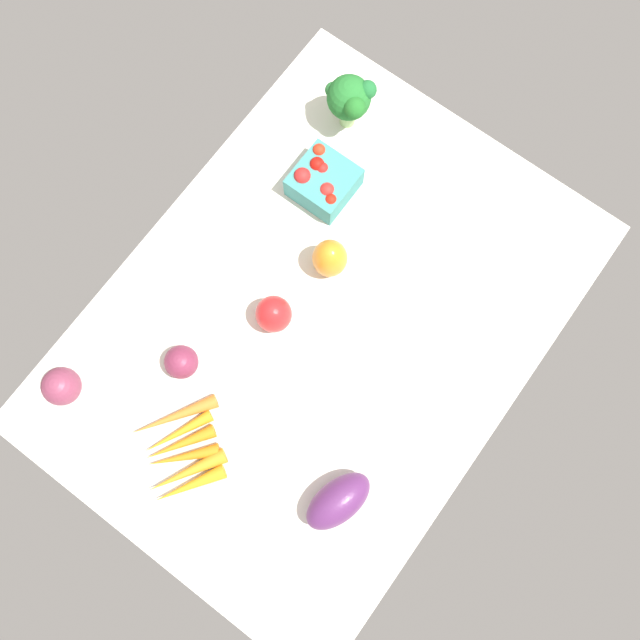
% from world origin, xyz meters
% --- Properties ---
extents(tablecloth, '(1.04, 0.76, 0.02)m').
position_xyz_m(tablecloth, '(0.00, 0.00, 0.01)').
color(tablecloth, silver).
rests_on(tablecloth, ground).
extents(berry_basket, '(0.11, 0.11, 0.07)m').
position_xyz_m(berry_basket, '(0.23, 0.16, 0.05)').
color(berry_basket, teal).
rests_on(berry_basket, tablecloth).
extents(red_onion_near_basket, '(0.07, 0.07, 0.07)m').
position_xyz_m(red_onion_near_basket, '(-0.38, 0.30, 0.06)').
color(red_onion_near_basket, '#853650').
rests_on(red_onion_near_basket, tablecloth).
extents(bell_pepper_red, '(0.09, 0.09, 0.08)m').
position_xyz_m(bell_pepper_red, '(-0.05, 0.07, 0.06)').
color(bell_pepper_red, red).
rests_on(bell_pepper_red, tablecloth).
extents(eggplant, '(0.15, 0.10, 0.07)m').
position_xyz_m(eggplant, '(-0.25, -0.22, 0.06)').
color(eggplant, '#5C2A62').
rests_on(eggplant, tablecloth).
extents(bell_pepper_orange, '(0.09, 0.09, 0.10)m').
position_xyz_m(bell_pepper_orange, '(0.10, 0.05, 0.07)').
color(bell_pepper_orange, orange).
rests_on(bell_pepper_orange, tablecloth).
extents(broccoli_head, '(0.09, 0.10, 0.13)m').
position_xyz_m(broccoli_head, '(0.37, 0.20, 0.11)').
color(broccoli_head, '#A3C47C').
rests_on(broccoli_head, tablecloth).
extents(red_onion_center, '(0.06, 0.06, 0.06)m').
position_xyz_m(red_onion_center, '(-0.22, 0.16, 0.05)').
color(red_onion_center, '#7D2B47').
rests_on(red_onion_center, tablecloth).
extents(carrot_bunch, '(0.22, 0.20, 0.03)m').
position_xyz_m(carrot_bunch, '(-0.34, 0.06, 0.03)').
color(carrot_bunch, orange).
rests_on(carrot_bunch, tablecloth).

